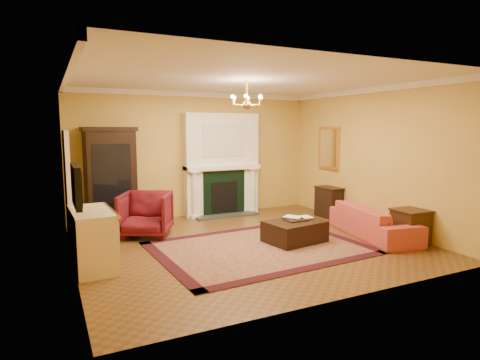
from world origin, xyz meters
TOP-DOWN VIEW (x-y plane):
  - floor at (0.00, 0.00)m, footprint 6.00×5.50m
  - ceiling at (0.00, 0.00)m, footprint 6.00×5.50m
  - wall_back at (0.00, 2.76)m, footprint 6.00×0.02m
  - wall_front at (0.00, -2.76)m, footprint 6.00×0.02m
  - wall_left at (-3.01, 0.00)m, footprint 0.02×5.50m
  - wall_right at (3.01, 0.00)m, footprint 0.02×5.50m
  - fireplace at (0.60, 2.57)m, footprint 1.90×0.70m
  - crown_molding at (0.00, 0.96)m, footprint 6.00×5.50m
  - doorway at (-2.95, 1.70)m, footprint 0.08×1.05m
  - tv_panel at (-2.95, -0.60)m, footprint 0.09×0.95m
  - gilt_mirror at (2.97, 1.40)m, footprint 0.06×0.76m
  - chandelier at (-0.00, 0.00)m, footprint 0.63×0.55m
  - oriental_rug at (0.07, -0.39)m, footprint 3.81×2.95m
  - china_cabinet at (-2.06, 2.49)m, footprint 1.07×0.56m
  - wingback_armchair at (-1.58, 1.33)m, footprint 1.23×1.21m
  - pedestal_table at (-2.66, 1.13)m, footprint 0.37×0.37m
  - commode at (-2.73, -0.15)m, footprint 0.63×1.23m
  - coral_sofa at (2.46, -0.69)m, footprint 1.01×2.19m
  - end_table at (2.72, -1.36)m, footprint 0.56×0.56m
  - console_table at (2.78, 1.11)m, footprint 0.40×0.65m
  - leather_ottoman at (0.83, -0.35)m, footprint 1.15×0.91m
  - ottoman_tray at (0.90, -0.31)m, footprint 0.42×0.33m
  - book_a at (0.79, -0.28)m, footprint 0.22×0.16m
  - book_b at (1.04, -0.28)m, footprint 0.20×0.04m
  - topiary_left at (-0.19, 2.53)m, footprint 0.15×0.15m
  - topiary_right at (1.33, 2.53)m, footprint 0.16×0.16m

SIDE VIEW (x-z plane):
  - floor at x=0.00m, z-range -0.02..0.00m
  - oriental_rug at x=0.07m, z-range 0.00..0.01m
  - leather_ottoman at x=0.83m, z-range 0.02..0.41m
  - end_table at x=2.72m, z-range 0.00..0.62m
  - console_table at x=2.78m, z-range 0.00..0.70m
  - pedestal_table at x=-2.66m, z-range 0.05..0.71m
  - coral_sofa at x=2.46m, z-range 0.00..0.83m
  - ottoman_tray at x=0.90m, z-range 0.41..0.44m
  - commode at x=-2.73m, z-range 0.00..0.90m
  - wingback_armchair at x=-1.58m, z-range 0.00..0.97m
  - book_b at x=1.04m, z-range 0.44..0.70m
  - book_a at x=0.79m, z-range 0.44..0.76m
  - china_cabinet at x=-2.06m, z-range 0.00..2.07m
  - doorway at x=-2.95m, z-range 0.00..2.10m
  - fireplace at x=0.60m, z-range -0.06..2.44m
  - tv_panel at x=-2.95m, z-range 1.06..1.64m
  - topiary_left at x=-0.19m, z-range 1.25..1.67m
  - topiary_right at x=1.33m, z-range 1.25..1.68m
  - wall_back at x=0.00m, z-range 0.00..3.00m
  - wall_front at x=0.00m, z-range 0.00..3.00m
  - wall_left at x=-3.01m, z-range 0.00..3.00m
  - wall_right at x=3.01m, z-range 0.00..3.00m
  - gilt_mirror at x=2.97m, z-range 1.12..2.17m
  - chandelier at x=0.00m, z-range 2.34..2.87m
  - crown_molding at x=0.00m, z-range 2.88..3.00m
  - ceiling at x=0.00m, z-range 3.00..3.02m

